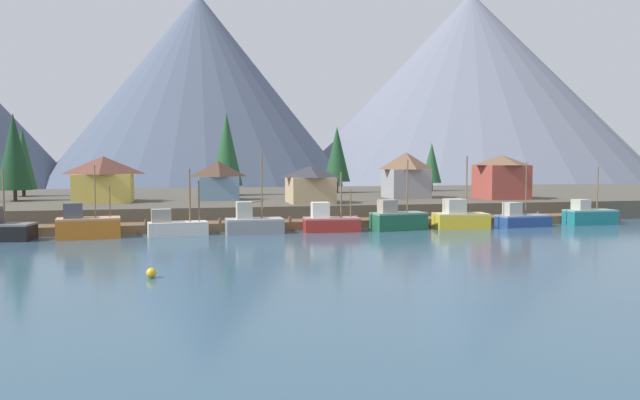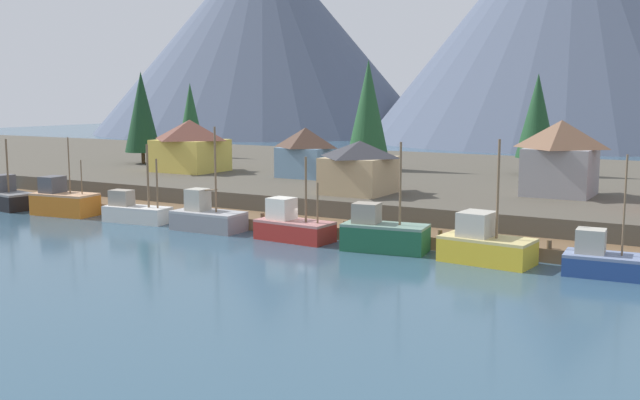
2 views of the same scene
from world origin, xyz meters
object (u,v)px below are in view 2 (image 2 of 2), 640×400
(fishing_boat_red, at_px, (292,226))
(fishing_boat_green, at_px, (383,234))
(house_yellow, at_px, (190,145))
(fishing_boat_orange, at_px, (64,201))
(fishing_boat_yellow, at_px, (485,244))
(conifer_back_left, at_px, (142,112))
(fishing_boat_blue, at_px, (612,262))
(house_blue, at_px, (305,152))
(conifer_mid_right, at_px, (368,109))
(conifer_mid_left, at_px, (191,116))
(fishing_boat_white, at_px, (135,211))
(fishing_boat_grey, at_px, (207,217))
(house_tan, at_px, (360,167))
(conifer_near_left, at_px, (537,116))
(fishing_boat_black, at_px, (6,197))
(house_grey, at_px, (560,157))

(fishing_boat_red, distance_m, fishing_boat_green, 8.09)
(house_yellow, bearing_deg, fishing_boat_orange, -88.48)
(fishing_boat_green, bearing_deg, fishing_boat_yellow, -7.85)
(fishing_boat_orange, relative_size, conifer_back_left, 0.62)
(fishing_boat_blue, distance_m, house_blue, 41.21)
(conifer_mid_right, bearing_deg, conifer_mid_left, 172.16)
(fishing_boat_white, relative_size, house_blue, 1.25)
(fishing_boat_orange, relative_size, fishing_boat_grey, 0.85)
(fishing_boat_green, distance_m, house_blue, 28.66)
(house_tan, distance_m, conifer_back_left, 41.31)
(fishing_boat_yellow, xyz_separation_m, house_tan, (-15.71, 11.70, 3.71))
(house_yellow, height_order, conifer_near_left, conifer_near_left)
(fishing_boat_orange, xyz_separation_m, house_blue, (14.84, 20.89, 4.01))
(fishing_boat_black, distance_m, house_tan, 36.72)
(fishing_boat_black, distance_m, fishing_boat_green, 42.45)
(fishing_boat_black, distance_m, fishing_boat_orange, 8.33)
(fishing_boat_grey, bearing_deg, house_yellow, 131.94)
(house_grey, distance_m, conifer_back_left, 55.65)
(conifer_back_left, bearing_deg, house_yellow, -22.13)
(fishing_boat_white, xyz_separation_m, fishing_boat_red, (17.07, -0.10, 0.12))
(fishing_boat_white, height_order, conifer_near_left, conifer_near_left)
(fishing_boat_yellow, height_order, conifer_mid_right, conifer_mid_right)
(fishing_boat_yellow, bearing_deg, house_yellow, 160.49)
(fishing_boat_green, relative_size, conifer_mid_left, 0.75)
(fishing_boat_blue, height_order, house_blue, house_blue)
(house_tan, bearing_deg, fishing_boat_yellow, -36.69)
(fishing_boat_orange, distance_m, fishing_boat_red, 26.04)
(conifer_back_left, bearing_deg, house_tan, -18.40)
(fishing_boat_green, bearing_deg, conifer_mid_left, 135.51)
(fishing_boat_grey, bearing_deg, house_blue, 96.22)
(house_blue, distance_m, conifer_near_left, 26.69)
(conifer_mid_left, bearing_deg, conifer_back_left, -82.18)
(fishing_boat_white, bearing_deg, fishing_boat_green, -6.25)
(fishing_boat_black, xyz_separation_m, conifer_near_left, (44.52, 36.51, 8.05))
(fishing_boat_yellow, height_order, fishing_boat_blue, fishing_boat_yellow)
(house_blue, bearing_deg, house_yellow, -175.68)
(conifer_mid_right, bearing_deg, fishing_boat_yellow, -52.16)
(fishing_boat_green, bearing_deg, conifer_back_left, 144.78)
(fishing_boat_yellow, distance_m, conifer_mid_right, 41.77)
(fishing_boat_red, height_order, fishing_boat_blue, fishing_boat_blue)
(fishing_boat_red, height_order, fishing_boat_yellow, fishing_boat_yellow)
(fishing_boat_blue, xyz_separation_m, house_yellow, (-50.74, 19.52, 4.70))
(fishing_boat_yellow, xyz_separation_m, house_grey, (0.63, 19.60, 4.71))
(house_blue, bearing_deg, conifer_near_left, 36.01)
(fishing_boat_black, height_order, house_blue, house_blue)
(fishing_boat_red, bearing_deg, fishing_boat_white, -176.20)
(fishing_boat_green, xyz_separation_m, house_blue, (-19.28, 20.81, 4.07))
(fishing_boat_white, bearing_deg, conifer_back_left, 126.15)
(fishing_boat_blue, bearing_deg, fishing_boat_grey, 175.56)
(fishing_boat_white, xyz_separation_m, conifer_back_left, (-21.73, 24.34, 8.33))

